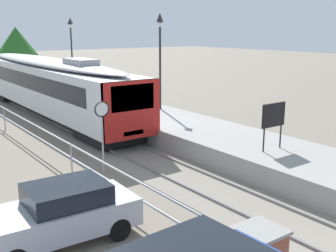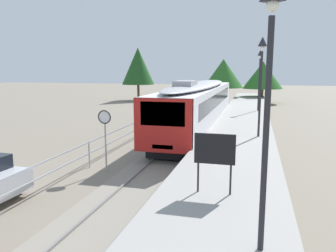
% 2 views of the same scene
% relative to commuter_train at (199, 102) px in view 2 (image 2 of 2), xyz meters
% --- Properties ---
extents(ground_plane, '(160.00, 160.00, 0.00)m').
position_rel_commuter_train_xyz_m(ground_plane, '(-3.00, -1.04, -2.15)').
color(ground_plane, slate).
extents(track_rails, '(3.20, 60.00, 0.14)m').
position_rel_commuter_train_xyz_m(track_rails, '(0.00, -1.04, -2.11)').
color(track_rails, gray).
rests_on(track_rails, ground).
extents(commuter_train, '(2.82, 20.44, 3.74)m').
position_rel_commuter_train_xyz_m(commuter_train, '(0.00, 0.00, 0.00)').
color(commuter_train, silver).
rests_on(commuter_train, track_rails).
extents(station_platform, '(3.90, 60.00, 0.90)m').
position_rel_commuter_train_xyz_m(station_platform, '(3.25, -1.04, -1.70)').
color(station_platform, '#999691').
rests_on(station_platform, ground).
extents(platform_lamp_near_end, '(0.34, 0.34, 5.35)m').
position_rel_commuter_train_xyz_m(platform_lamp_near_end, '(4.34, -18.14, 2.47)').
color(platform_lamp_near_end, '#232328').
rests_on(platform_lamp_near_end, station_platform).
extents(platform_lamp_mid_platform, '(0.34, 0.34, 5.35)m').
position_rel_commuter_train_xyz_m(platform_lamp_mid_platform, '(4.34, -5.98, 2.47)').
color(platform_lamp_mid_platform, '#232328').
rests_on(platform_lamp_mid_platform, station_platform).
extents(platform_lamp_far_end, '(0.34, 0.34, 5.35)m').
position_rel_commuter_train_xyz_m(platform_lamp_far_end, '(4.34, 6.17, 2.47)').
color(platform_lamp_far_end, '#232328').
rests_on(platform_lamp_far_end, station_platform).
extents(platform_notice_board, '(1.20, 0.08, 1.80)m').
position_rel_commuter_train_xyz_m(platform_notice_board, '(3.02, -15.21, 0.04)').
color(platform_notice_board, '#232328').
rests_on(platform_notice_board, station_platform).
extents(speed_limit_sign, '(0.61, 0.10, 2.81)m').
position_rel_commuter_train_xyz_m(speed_limit_sign, '(-2.22, -11.53, -0.02)').
color(speed_limit_sign, '#9EA0A5').
rests_on(speed_limit_sign, ground).
extents(carpark_fence, '(0.06, 36.06, 1.25)m').
position_rel_commuter_train_xyz_m(carpark_fence, '(-3.30, -11.04, -1.24)').
color(carpark_fence, '#9EA0A5').
rests_on(carpark_fence, ground).
extents(tree_behind_carpark, '(5.32, 5.32, 5.62)m').
position_rel_commuter_train_xyz_m(tree_behind_carpark, '(4.90, 22.59, 1.66)').
color(tree_behind_carpark, brown).
rests_on(tree_behind_carpark, ground).
extents(tree_behind_station_far, '(5.33, 5.33, 5.94)m').
position_rel_commuter_train_xyz_m(tree_behind_station_far, '(-0.22, 20.77, 1.89)').
color(tree_behind_station_far, brown).
rests_on(tree_behind_station_far, ground).
extents(tree_distant_left, '(4.79, 4.79, 7.74)m').
position_rel_commuter_train_xyz_m(tree_distant_left, '(-12.91, 22.48, 2.90)').
color(tree_distant_left, brown).
rests_on(tree_distant_left, ground).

